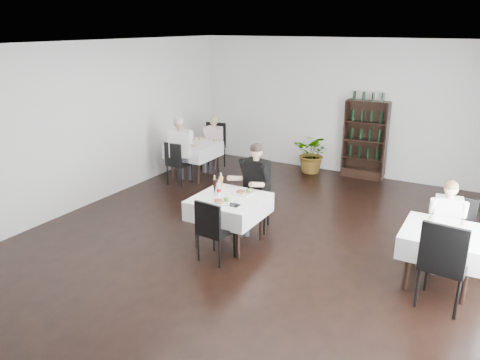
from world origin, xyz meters
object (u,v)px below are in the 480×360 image
(diner_main, at_px, (253,181))
(main_table, at_px, (229,206))
(potted_tree, at_px, (313,153))
(wine_shelf, at_px, (365,141))

(diner_main, bearing_deg, main_table, -94.83)
(main_table, height_order, diner_main, diner_main)
(potted_tree, bearing_deg, diner_main, -85.67)
(potted_tree, bearing_deg, wine_shelf, 10.46)
(potted_tree, relative_size, diner_main, 0.63)
(wine_shelf, relative_size, main_table, 1.70)
(diner_main, bearing_deg, potted_tree, 94.33)
(main_table, relative_size, potted_tree, 1.12)
(main_table, height_order, potted_tree, potted_tree)
(main_table, relative_size, diner_main, 0.70)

